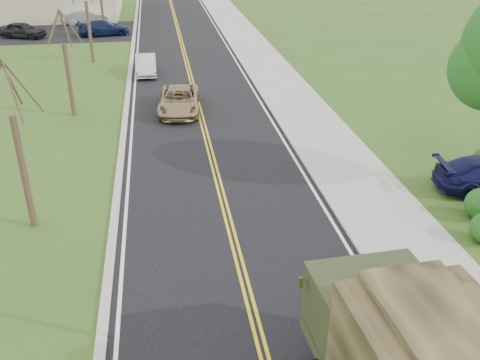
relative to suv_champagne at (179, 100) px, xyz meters
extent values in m
cube|color=black|center=(1.12, 18.35, -0.67)|extent=(8.00, 120.00, 0.01)
cube|color=#9E998E|center=(5.27, 18.35, -0.61)|extent=(0.30, 120.00, 0.12)
cube|color=#9E998E|center=(7.02, 18.35, -0.62)|extent=(3.20, 120.00, 0.10)
cube|color=#9E998E|center=(-3.03, 18.35, -0.62)|extent=(0.30, 120.00, 0.10)
cylinder|color=#38281C|center=(-5.88, -11.65, 1.43)|extent=(0.24, 0.24, 4.20)
cylinder|color=#38281C|center=(-5.40, -11.52, 4.45)|extent=(1.01, 0.33, 1.90)
cylinder|color=#38281C|center=(-5.84, -11.03, 4.37)|extent=(0.13, 1.29, 1.74)
cylinder|color=#38281C|center=(-5.61, -12.06, 4.45)|extent=(0.58, 0.90, 1.90)
cylinder|color=#38281C|center=(-5.88, 0.35, 1.31)|extent=(0.24, 0.24, 3.96)
cylinder|color=#38281C|center=(-5.43, 0.47, 4.16)|extent=(0.96, 0.32, 1.79)
cylinder|color=#38281C|center=(-5.85, 0.94, 4.09)|extent=(0.12, 1.22, 1.65)
cylinder|color=#38281C|center=(-6.31, 0.52, 4.16)|extent=(0.93, 0.41, 1.79)
cylinder|color=#38281C|center=(-6.24, -0.10, 4.09)|extent=(0.75, 0.99, 1.67)
cylinder|color=#38281C|center=(-5.62, -0.04, 4.16)|extent=(0.55, 0.85, 1.80)
cylinder|color=#38281C|center=(-5.88, 12.35, 1.55)|extent=(0.24, 0.24, 4.44)
cylinder|color=#38281C|center=(-5.88, 24.35, 1.37)|extent=(0.24, 0.24, 4.08)
cube|color=black|center=(-8.88, 24.35, -0.66)|extent=(18.00, 10.00, 0.02)
cube|color=#2D331B|center=(3.37, -20.21, 1.42)|extent=(2.76, 2.23, 1.54)
cube|color=black|center=(3.32, -19.22, 1.64)|extent=(2.43, 0.22, 0.77)
imported|color=#957C54|center=(0.00, 0.00, 0.00)|extent=(2.66, 5.03, 1.35)
imported|color=#BCBBC0|center=(-1.88, 8.33, -0.02)|extent=(1.43, 3.99, 1.31)
imported|color=black|center=(-12.90, 22.27, 0.03)|extent=(4.45, 3.04, 1.41)
imported|color=silver|center=(-7.76, 28.35, 0.08)|extent=(4.64, 1.79, 1.51)
imported|color=black|center=(-5.74, 22.30, -0.01)|extent=(4.85, 2.59, 1.34)
camera|label=1|loc=(-1.05, -29.17, 9.47)|focal=40.00mm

